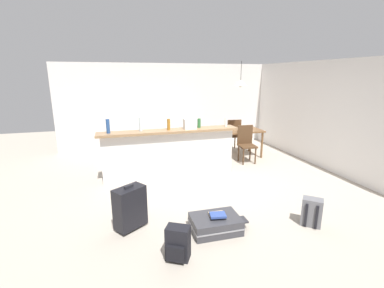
# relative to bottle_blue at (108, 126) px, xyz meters

# --- Properties ---
(ground_plane) EXTENTS (13.00, 13.00, 0.05)m
(ground_plane) POSITION_rel_bottle_blue_xyz_m (1.84, -0.41, -1.21)
(ground_plane) COLOR #ADA393
(wall_back) EXTENTS (6.60, 0.10, 2.50)m
(wall_back) POSITION_rel_bottle_blue_xyz_m (1.84, 2.64, 0.06)
(wall_back) COLOR silver
(wall_back) RESTS_ON ground_plane
(wall_right) EXTENTS (0.10, 6.00, 2.50)m
(wall_right) POSITION_rel_bottle_blue_xyz_m (4.89, -0.11, 0.06)
(wall_right) COLOR silver
(wall_right) RESTS_ON ground_plane
(partition_half_wall) EXTENTS (2.80, 0.20, 1.00)m
(partition_half_wall) POSITION_rel_bottle_blue_xyz_m (1.23, -0.00, -0.69)
(partition_half_wall) COLOR silver
(partition_half_wall) RESTS_ON ground_plane
(bar_countertop) EXTENTS (2.96, 0.40, 0.05)m
(bar_countertop) POSITION_rel_bottle_blue_xyz_m (1.23, -0.00, -0.17)
(bar_countertop) COLOR #93704C
(bar_countertop) RESTS_ON partition_half_wall
(bottle_blue) EXTENTS (0.07, 0.07, 0.28)m
(bottle_blue) POSITION_rel_bottle_blue_xyz_m (0.00, 0.00, 0.00)
(bottle_blue) COLOR #284C89
(bottle_blue) RESTS_ON bar_countertop
(bottle_clear) EXTENTS (0.07, 0.07, 0.29)m
(bottle_clear) POSITION_rel_bottle_blue_xyz_m (0.64, 0.04, 0.00)
(bottle_clear) COLOR silver
(bottle_clear) RESTS_ON bar_countertop
(bottle_amber) EXTENTS (0.07, 0.07, 0.23)m
(bottle_amber) POSITION_rel_bottle_blue_xyz_m (1.21, -0.00, -0.02)
(bottle_amber) COLOR #9E661E
(bottle_amber) RESTS_ON bar_countertop
(bottle_green) EXTENTS (0.07, 0.07, 0.20)m
(bottle_green) POSITION_rel_bottle_blue_xyz_m (1.89, 0.05, -0.04)
(bottle_green) COLOR #2D6B38
(bottle_green) RESTS_ON bar_countertop
(bottle_white) EXTENTS (0.06, 0.06, 0.20)m
(bottle_white) POSITION_rel_bottle_blue_xyz_m (2.50, -0.01, -0.04)
(bottle_white) COLOR silver
(bottle_white) RESTS_ON bar_countertop
(grocery_bag) EXTENTS (0.26, 0.18, 0.22)m
(grocery_bag) POSITION_rel_bottle_blue_xyz_m (1.66, -0.04, -0.03)
(grocery_bag) COLOR silver
(grocery_bag) RESTS_ON bar_countertop
(dining_table) EXTENTS (1.10, 0.80, 0.74)m
(dining_table) POSITION_rel_bottle_blue_xyz_m (3.37, 1.01, -0.54)
(dining_table) COLOR brown
(dining_table) RESTS_ON ground_plane
(dining_chair_near_partition) EXTENTS (0.43, 0.43, 0.93)m
(dining_chair_near_partition) POSITION_rel_bottle_blue_xyz_m (3.30, 0.50, -0.67)
(dining_chair_near_partition) COLOR #4C331E
(dining_chair_near_partition) RESTS_ON ground_plane
(dining_chair_far_side) EXTENTS (0.44, 0.44, 0.93)m
(dining_chair_far_side) POSITION_rel_bottle_blue_xyz_m (3.41, 1.55, -0.67)
(dining_chair_far_side) COLOR #4C331E
(dining_chair_far_side) RESTS_ON ground_plane
(pendant_lamp) EXTENTS (0.34, 0.34, 0.65)m
(pendant_lamp) POSITION_rel_bottle_blue_xyz_m (3.29, 0.96, 0.78)
(pendant_lamp) COLOR black
(suitcase_flat_charcoal) EXTENTS (0.83, 0.51, 0.22)m
(suitcase_flat_charcoal) POSITION_rel_bottle_blue_xyz_m (1.41, -2.26, -1.08)
(suitcase_flat_charcoal) COLOR #38383D
(suitcase_flat_charcoal) RESTS_ON ground_plane
(backpack_grey) EXTENTS (0.34, 0.34, 0.42)m
(backpack_grey) POSITION_rel_bottle_blue_xyz_m (2.83, -2.50, -0.98)
(backpack_grey) COLOR slate
(backpack_grey) RESTS_ON ground_plane
(suitcase_upright_black) EXTENTS (0.50, 0.44, 0.67)m
(suitcase_upright_black) POSITION_rel_bottle_blue_xyz_m (0.26, -1.85, -0.86)
(suitcase_upright_black) COLOR black
(suitcase_upright_black) RESTS_ON ground_plane
(backpack_black) EXTENTS (0.33, 0.32, 0.42)m
(backpack_black) POSITION_rel_bottle_blue_xyz_m (0.76, -2.69, -0.98)
(backpack_black) COLOR black
(backpack_black) RESTS_ON ground_plane
(book_stack) EXTENTS (0.25, 0.25, 0.06)m
(book_stack) POSITION_rel_bottle_blue_xyz_m (1.43, -2.26, -0.93)
(book_stack) COLOR tan
(book_stack) RESTS_ON suitcase_flat_charcoal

